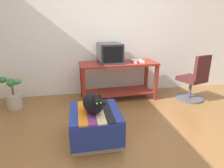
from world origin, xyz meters
TOP-DOWN VIEW (x-y plane):
  - ground_plane at (0.00, 0.00)m, footprint 14.00×14.00m
  - back_wall at (0.00, 2.05)m, footprint 8.00×0.10m
  - desk at (0.21, 1.60)m, footprint 1.48×0.63m
  - tv_monitor at (0.06, 1.68)m, footprint 0.45×0.54m
  - keyboard at (0.11, 1.47)m, footprint 0.41×0.17m
  - book at (0.58, 1.57)m, footprint 0.21×0.28m
  - ottoman_with_blanket at (-0.37, 0.28)m, footprint 0.62×0.69m
  - cat at (-0.39, 0.23)m, footprint 0.34×0.42m
  - potted_plant at (-1.68, 1.48)m, footprint 0.35×0.32m
  - office_chair at (1.61, 1.24)m, footprint 0.54×0.54m
  - stapler at (0.52, 1.46)m, footprint 0.12×0.06m

SIDE VIEW (x-z plane):
  - ground_plane at x=0.00m, z-range 0.00..0.00m
  - ottoman_with_blanket at x=-0.37m, z-range 0.00..0.40m
  - potted_plant at x=-1.68m, z-range -0.04..0.54m
  - office_chair at x=1.61m, z-range -0.06..0.83m
  - desk at x=0.21m, z-range 0.13..0.85m
  - cat at x=-0.39m, z-range 0.38..0.67m
  - keyboard at x=0.11m, z-range 0.72..0.75m
  - book at x=0.58m, z-range 0.72..0.76m
  - stapler at x=0.52m, z-range 0.72..0.76m
  - tv_monitor at x=0.06m, z-range 0.72..1.07m
  - back_wall at x=0.00m, z-range 0.00..2.60m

